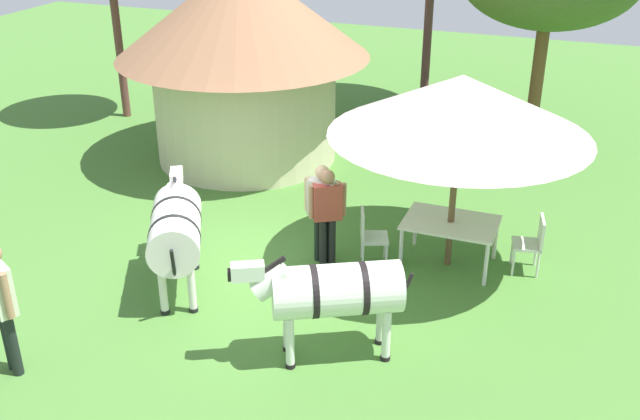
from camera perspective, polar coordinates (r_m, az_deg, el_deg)
The scene contains 11 objects.
ground_plane at distance 11.45m, azimuth -5.40°, elevation -4.68°, with size 36.00×36.00×0.00m, color #457630.
thatched_hut at distance 15.11m, azimuth -5.94°, elevation 12.43°, with size 5.07×5.07×4.04m.
shade_umbrella at distance 10.73m, azimuth 10.82°, elevation 7.92°, with size 3.80×3.80×3.02m.
patio_dining_table at distance 11.45m, azimuth 10.04°, elevation -1.21°, with size 1.42×1.00×0.74m.
patio_chair_west_end at distance 11.60m, azimuth 16.11°, elevation -2.30°, with size 0.49×0.51×0.90m.
patio_chair_east_end at distance 11.37m, azimuth 3.81°, elevation -1.83°, with size 0.55×0.56×0.90m.
guest_beside_umbrella at distance 11.12m, azimuth 0.59°, elevation 0.07°, with size 0.50×0.39×1.60m.
guest_behind_table at distance 11.23m, azimuth 0.16°, elevation 0.40°, with size 0.58×0.22×1.62m.
standing_watcher at distance 9.54m, azimuth -23.42°, elevation -6.21°, with size 0.57×0.42×1.77m.
zebra_nearest_camera at distance 9.09m, azimuth 0.96°, elevation -6.28°, with size 2.05×1.34×1.49m.
zebra_by_umbrella at distance 10.68m, azimuth -11.09°, elevation -1.35°, with size 1.38×2.05×1.53m.
Camera 1 is at (4.50, -8.80, 5.77)m, focal length 41.46 mm.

